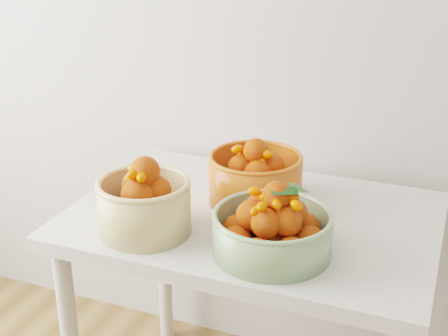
{
  "coord_description": "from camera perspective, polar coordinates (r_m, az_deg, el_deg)",
  "views": [
    {
      "loc": [
        0.32,
        0.13,
        1.53
      ],
      "look_at": [
        -0.23,
        1.5,
        0.92
      ],
      "focal_mm": 50.0,
      "sensor_mm": 36.0,
      "label": 1
    }
  ],
  "objects": [
    {
      "name": "bowl_orange",
      "position": [
        1.78,
        2.91,
        -0.87
      ],
      "size": [
        0.31,
        0.31,
        0.19
      ],
      "rotation": [
        0.0,
        0.0,
        -0.18
      ],
      "color": "#DE5418",
      "rests_on": "table"
    },
    {
      "name": "table",
      "position": [
        1.78,
        2.61,
        -6.95
      ],
      "size": [
        1.0,
        0.7,
        0.75
      ],
      "color": "silver",
      "rests_on": "ground"
    },
    {
      "name": "bowl_green",
      "position": [
        1.52,
        4.44,
        -5.57
      ],
      "size": [
        0.34,
        0.34,
        0.19
      ],
      "rotation": [
        0.0,
        0.0,
        -0.16
      ],
      "color": "#88AC76",
      "rests_on": "table"
    },
    {
      "name": "bowl_cream",
      "position": [
        1.62,
        -7.36,
        -3.26
      ],
      "size": [
        0.26,
        0.26,
        0.21
      ],
      "rotation": [
        0.0,
        0.0,
        -0.05
      ],
      "color": "#DBC080",
      "rests_on": "table"
    }
  ]
}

